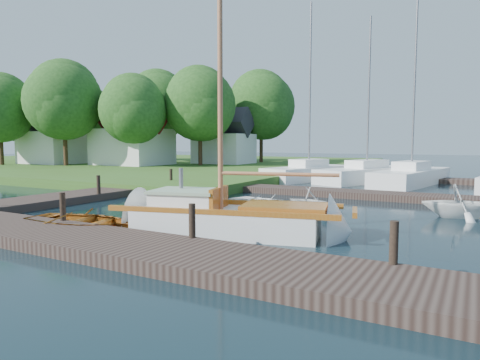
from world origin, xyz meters
The scene contains 30 objects.
ground centered at (0.00, 0.00, 0.00)m, with size 160.00×160.00×0.00m, color black.
near_dock centered at (0.00, -6.00, 0.15)m, with size 18.00×2.20×0.30m, color black.
left_dock centered at (-8.00, 2.00, 0.15)m, with size 2.20×18.00×0.30m, color black.
far_dock centered at (2.00, 6.50, 0.15)m, with size 14.00×1.60×0.30m, color black.
shore centered at (-28.00, 22.00, 0.25)m, with size 50.00×40.00×0.50m, color #36591D.
mooring_post_1 centered at (-3.00, -5.00, 0.70)m, with size 0.16×0.16×0.80m, color black.
mooring_post_2 centered at (1.50, -5.00, 0.70)m, with size 0.16×0.16×0.80m, color black.
mooring_post_3 centered at (6.00, -5.00, 0.70)m, with size 0.16×0.16×0.80m, color black.
mooring_post_4 centered at (-7.00, 0.00, 0.70)m, with size 0.16×0.16×0.80m, color black.
mooring_post_5 centered at (-7.00, 5.00, 0.70)m, with size 0.16×0.16×0.80m, color black.
sailboat centered at (1.45, -2.98, 0.34)m, with size 7.41×3.64×9.83m.
dinghy centered at (-2.60, -4.70, 0.36)m, with size 2.47×3.46×0.72m, color #9A410E.
tender_a centered at (-3.19, 1.50, 0.33)m, with size 2.29×3.20×0.66m, color white.
tender_b centered at (2.12, 1.42, 0.51)m, with size 1.68×1.94×1.02m, color white.
tender_c centered at (0.51, 1.11, 0.35)m, with size 2.41×3.37×0.70m, color white.
tender_d centered at (6.80, 2.87, 0.61)m, with size 2.01×2.33×1.23m, color white.
marina_boat_0 centered at (-2.49, 13.90, 0.58)m, with size 4.27×7.71×11.50m.
marina_boat_1 centered at (1.15, 14.54, 0.56)m, with size 5.02×8.32×10.28m.
marina_boat_2 centered at (3.89, 13.90, 0.57)m, with size 3.74×8.34×10.62m.
house_a centered at (-20.00, 16.00, 2.96)m, with size 6.30×5.00×6.29m.
house_b centered at (-28.00, 14.00, 2.77)m, with size 5.77×4.50×5.79m.
house_c centered at (-14.00, 22.00, 2.58)m, with size 5.25×4.00×5.28m.
tree_0 centered at (-30.00, 10.05, 5.53)m, with size 6.12×6.07×8.28m.
tree_1 centered at (-24.00, 12.05, 6.09)m, with size 6.70×6.70×9.20m.
tree_2 centered at (-18.00, 14.05, 5.25)m, with size 5.83×5.75×7.82m.
tree_3 centered at (-14.00, 18.05, 5.81)m, with size 6.41×6.38×8.74m.
tree_4 centered at (-22.00, 22.05, 6.37)m, with size 7.01×7.01×9.66m.
tree_5 centered at (-30.00, 20.05, 5.42)m, with size 6.00×5.94×8.10m.
tree_6 centered at (-36.00, 16.05, 5.64)m, with size 6.24×6.20×8.46m.
tree_7 centered at (-12.00, 26.05, 6.20)m, with size 6.83×6.83×9.38m.
Camera 1 is at (7.27, -13.07, 2.53)m, focal length 32.00 mm.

